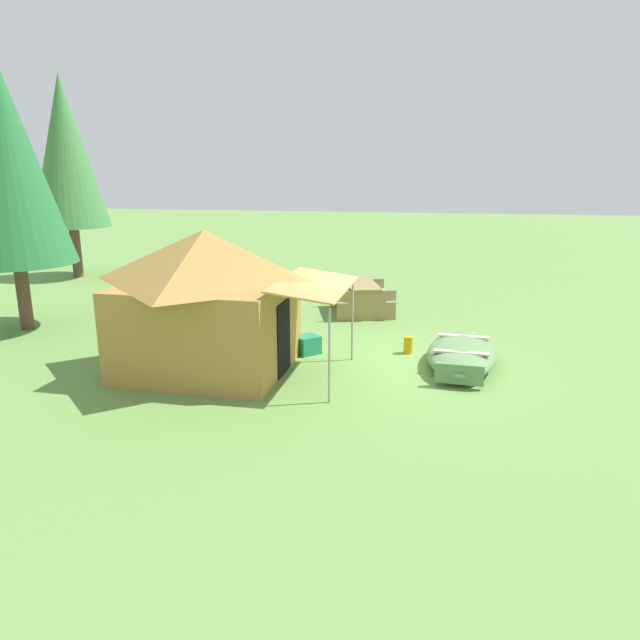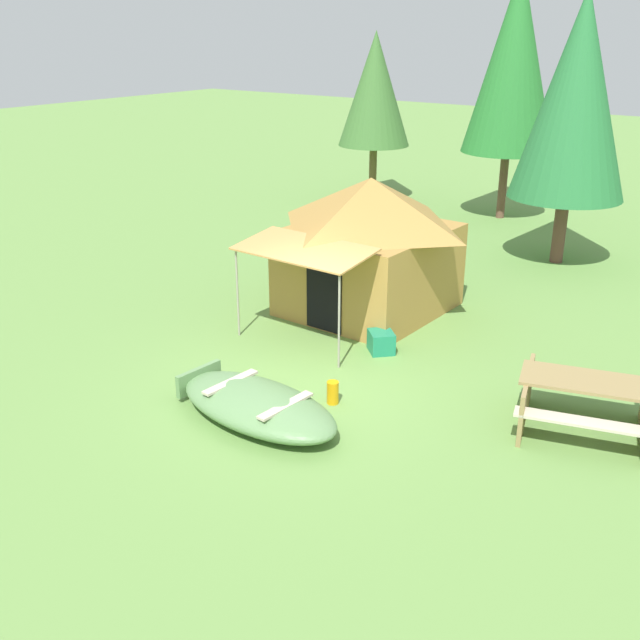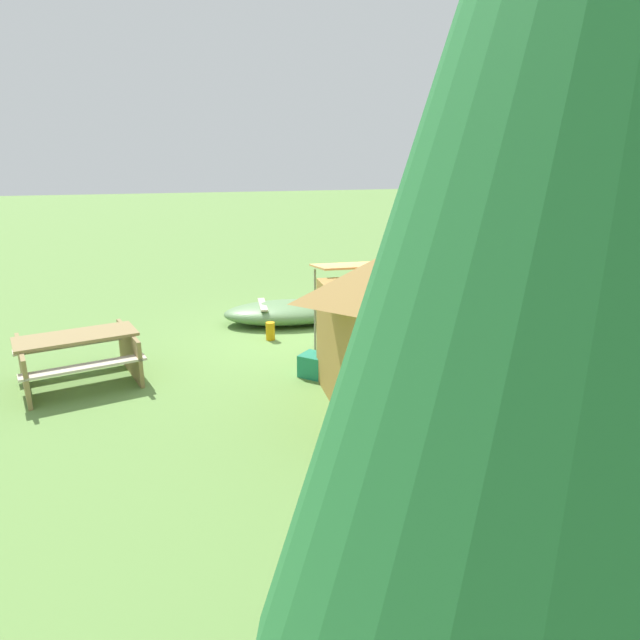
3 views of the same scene
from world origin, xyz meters
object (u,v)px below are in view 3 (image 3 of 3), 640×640
at_px(canvas_cabin_tent, 434,318).
at_px(picnic_table, 78,353).
at_px(beached_rowboat, 289,312).
at_px(fuel_can, 270,331).
at_px(cooler_box, 315,365).

height_order(canvas_cabin_tent, picnic_table, canvas_cabin_tent).
xyz_separation_m(beached_rowboat, fuel_can, (0.57, 1.02, -0.06)).
xyz_separation_m(beached_rowboat, cooler_box, (0.19, 2.99, -0.06)).
bearing_deg(canvas_cabin_tent, cooler_box, -51.13).
xyz_separation_m(canvas_cabin_tent, fuel_can, (1.64, -3.53, -1.15)).
height_order(beached_rowboat, cooler_box, beached_rowboat).
bearing_deg(fuel_can, canvas_cabin_tent, 114.92).
xyz_separation_m(beached_rowboat, canvas_cabin_tent, (-1.07, 4.55, 1.09)).
height_order(cooler_box, fuel_can, cooler_box).
bearing_deg(cooler_box, picnic_table, -10.23).
relative_size(beached_rowboat, cooler_box, 6.26).
bearing_deg(beached_rowboat, cooler_box, 86.42).
relative_size(picnic_table, cooler_box, 4.68).
distance_m(picnic_table, fuel_can, 3.48).
height_order(canvas_cabin_tent, fuel_can, canvas_cabin_tent).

